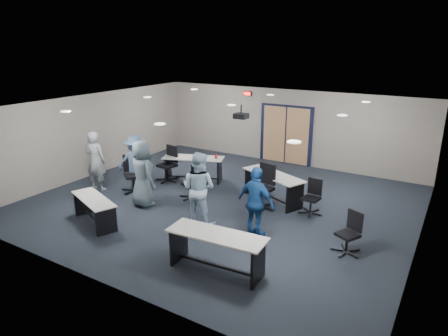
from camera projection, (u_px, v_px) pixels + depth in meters
The scene contains 25 objects.
floor at pixel (222, 202), 11.22m from camera, with size 10.00×10.00×0.00m, color black.
back_wall at pixel (287, 127), 14.47m from camera, with size 10.00×0.04×2.70m, color gray.
front_wall at pixel (91, 216), 7.14m from camera, with size 10.00×0.04×2.70m, color gray.
left_wall at pixel (94, 135), 13.27m from camera, with size 0.04×9.00×2.70m, color gray.
right_wall at pixel (426, 190), 8.34m from camera, with size 0.04×9.00×2.70m, color gray.
ceiling at pixel (222, 106), 10.39m from camera, with size 10.00×9.00×0.04m, color silver.
double_door at pixel (286, 135), 14.53m from camera, with size 2.00×0.07×2.20m.
exit_sign at pixel (247, 94), 14.88m from camera, with size 0.32×0.07×0.18m.
ceiling_projector at pixel (241, 116), 10.74m from camera, with size 0.35×0.32×0.37m.
ceiling_can_lights at pixel (227, 106), 10.61m from camera, with size 6.24×5.74×0.02m, color white, non-canonical shape.
table_front_left at pixel (94, 206), 9.79m from camera, with size 1.72×1.09×0.66m.
table_front_right at pixel (217, 246), 7.73m from camera, with size 2.01×0.79×0.80m.
table_back_left at pixel (193, 164), 12.81m from camera, with size 2.03×1.29×1.07m.
table_back_right at pixel (273, 183), 11.16m from camera, with size 2.06×1.39×0.80m.
chair_back_a at pixel (167, 164), 12.77m from camera, with size 0.71×0.71×1.13m, color black, non-canonical shape.
chair_back_b at pixel (190, 183), 11.40m from camera, with size 0.58×0.58×0.92m, color black, non-canonical shape.
chair_back_c at pixel (262, 187), 10.66m from camera, with size 0.75×0.75×1.20m, color black, non-canonical shape.
chair_back_d at pixel (311, 197), 10.35m from camera, with size 0.58×0.58×0.92m, color black, non-canonical shape.
chair_loose_left at pixel (133, 174), 11.85m from camera, with size 0.70×0.70×1.11m, color black, non-canonical shape.
chair_loose_right at pixel (348, 233), 8.42m from camera, with size 0.58×0.58×0.92m, color black, non-canonical shape.
person_gray at pixel (96, 161), 11.89m from camera, with size 0.67×0.44×1.83m, color gray.
person_plaid at pixel (142, 174), 10.75m from camera, with size 0.89×0.58×1.83m, color slate.
person_lightblue at pixel (199, 188), 9.68m from camera, with size 0.89×0.69×1.83m, color #B5D5F0.
person_navy at pixel (256, 203), 9.03m from camera, with size 0.98×0.41×1.68m, color navy.
person_back at pixel (135, 163), 11.95m from camera, with size 1.09×0.63×1.69m, color #465E7E.
Camera 1 is at (5.43, -8.86, 4.34)m, focal length 32.00 mm.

